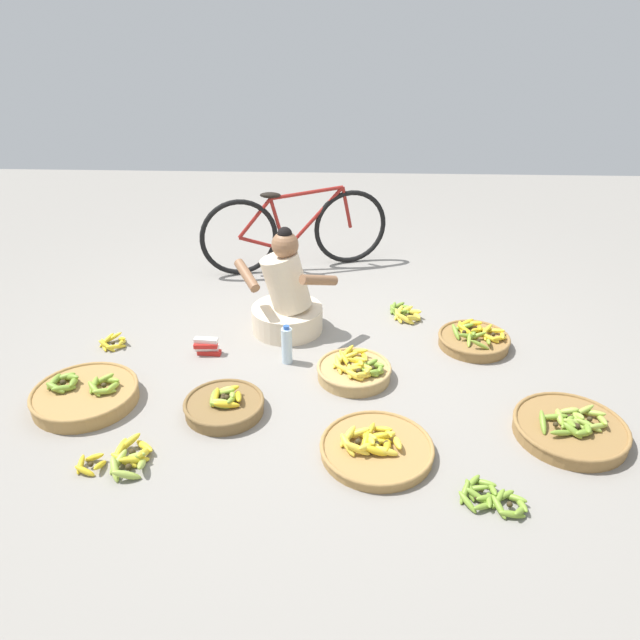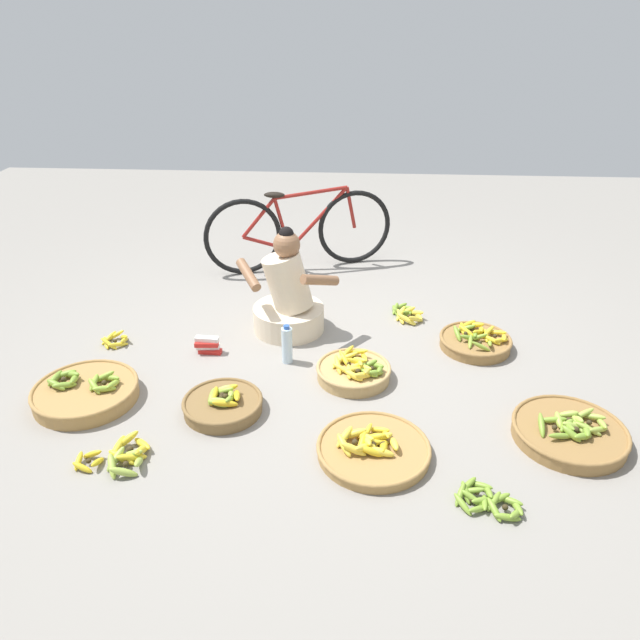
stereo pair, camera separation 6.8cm
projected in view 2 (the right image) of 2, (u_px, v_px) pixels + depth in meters
ground_plane at (322, 351)px, 4.09m from camera, size 10.00×10.00×0.00m
vendor_woman_front at (288, 298)px, 4.24m from camera, size 0.75×0.52×0.79m
bicycle_leaning at (300, 231)px, 5.22m from camera, size 1.63×0.58×0.73m
banana_basket_mid_right at (354, 371)px, 3.76m from camera, size 0.48×0.48×0.16m
banana_basket_near_vendor at (476, 341)px, 4.10m from camera, size 0.50×0.50×0.15m
banana_basket_front_right at (570, 432)px, 3.23m from camera, size 0.62×0.62×0.15m
banana_basket_back_center at (223, 404)px, 3.45m from camera, size 0.47×0.47×0.15m
banana_basket_front_left at (86, 392)px, 3.55m from camera, size 0.63×0.63×0.16m
banana_basket_near_bicycle at (373, 448)px, 3.12m from camera, size 0.61×0.61×0.14m
loose_bananas_front_center at (487, 500)px, 2.81m from camera, size 0.35×0.29×0.08m
loose_bananas_back_left at (407, 313)px, 4.52m from camera, size 0.26×0.33×0.10m
loose_bananas_back_right at (115, 340)px, 4.16m from camera, size 0.21×0.21×0.09m
loose_bananas_mid_left at (122, 456)px, 3.08m from camera, size 0.38×0.34×0.10m
water_bottle at (287, 345)px, 3.90m from camera, size 0.07×0.07×0.28m
packet_carton_stack at (208, 345)px, 4.03m from camera, size 0.18×0.08×0.12m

